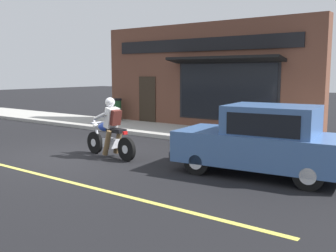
{
  "coord_description": "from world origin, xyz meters",
  "views": [
    {
      "loc": [
        -6.99,
        -8.5,
        2.28
      ],
      "look_at": [
        0.83,
        -2.72,
        0.95
      ],
      "focal_mm": 42.0,
      "sensor_mm": 36.0,
      "label": 1
    }
  ],
  "objects_px": {
    "motorcycle_with_rider": "(110,132)",
    "trash_bin": "(116,109)",
    "car_hatchback": "(263,141)",
    "traffic_cone": "(290,135)"
  },
  "relations": [
    {
      "from": "car_hatchback",
      "to": "motorcycle_with_rider",
      "type": "bearing_deg",
      "value": 99.73
    },
    {
      "from": "traffic_cone",
      "to": "trash_bin",
      "type": "distance_m",
      "value": 8.48
    },
    {
      "from": "motorcycle_with_rider",
      "to": "trash_bin",
      "type": "xyz_separation_m",
      "value": [
        5.23,
        4.87,
        -0.04
      ]
    },
    {
      "from": "car_hatchback",
      "to": "trash_bin",
      "type": "height_order",
      "value": "car_hatchback"
    },
    {
      "from": "motorcycle_with_rider",
      "to": "traffic_cone",
      "type": "relative_size",
      "value": 3.36
    },
    {
      "from": "car_hatchback",
      "to": "trash_bin",
      "type": "xyz_separation_m",
      "value": [
        4.53,
        8.91,
        -0.13
      ]
    },
    {
      "from": "traffic_cone",
      "to": "trash_bin",
      "type": "bearing_deg",
      "value": 81.5
    },
    {
      "from": "motorcycle_with_rider",
      "to": "trash_bin",
      "type": "relative_size",
      "value": 2.06
    },
    {
      "from": "motorcycle_with_rider",
      "to": "car_hatchback",
      "type": "bearing_deg",
      "value": -80.27
    },
    {
      "from": "car_hatchback",
      "to": "trash_bin",
      "type": "relative_size",
      "value": 4.01
    }
  ]
}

